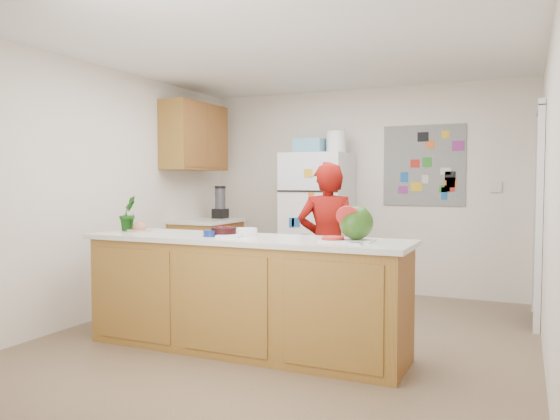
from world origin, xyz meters
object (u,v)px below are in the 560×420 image
at_px(refrigerator, 317,224).
at_px(watermelon, 356,223).
at_px(person, 327,245).
at_px(cherry_bowl, 224,232).

relative_size(refrigerator, watermelon, 6.77).
bearing_deg(person, refrigerator, -82.81).
bearing_deg(person, cherry_bowl, 45.17).
height_order(refrigerator, watermelon, refrigerator).
distance_m(refrigerator, cherry_bowl, 2.40).
bearing_deg(refrigerator, cherry_bowl, -88.09).
xyz_separation_m(person, cherry_bowl, (-0.54, -1.00, 0.19)).
bearing_deg(refrigerator, person, -66.27).
bearing_deg(watermelon, refrigerator, 116.57).
xyz_separation_m(refrigerator, watermelon, (1.16, -2.32, 0.21)).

